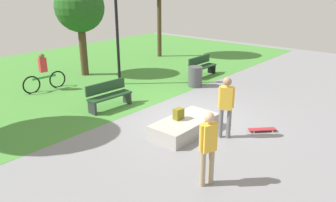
% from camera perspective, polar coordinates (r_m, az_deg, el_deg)
% --- Properties ---
extents(ground_plane, '(28.00, 28.00, 0.00)m').
position_cam_1_polar(ground_plane, '(10.61, 4.12, -3.00)').
color(ground_plane, gray).
extents(grass_lawn, '(26.60, 12.23, 0.01)m').
position_cam_1_polar(grass_lawn, '(16.28, -18.91, 4.08)').
color(grass_lawn, '#478C38').
rests_on(grass_lawn, ground_plane).
extents(concrete_ledge, '(2.11, 1.04, 0.41)m').
position_cam_1_polar(concrete_ledge, '(9.54, 2.91, -4.33)').
color(concrete_ledge, '#A8A59E').
rests_on(concrete_ledge, ground_plane).
extents(backpack_on_ledge, '(0.30, 0.23, 0.32)m').
position_cam_1_polar(backpack_on_ledge, '(9.44, 1.82, -2.21)').
color(backpack_on_ledge, olive).
rests_on(backpack_on_ledge, concrete_ledge).
extents(skater_performing_trick, '(0.33, 0.38, 1.74)m').
position_cam_1_polar(skater_performing_trick, '(9.07, 9.98, -0.34)').
color(skater_performing_trick, slate).
rests_on(skater_performing_trick, ground_plane).
extents(skater_watching, '(0.41, 0.30, 1.66)m').
position_cam_1_polar(skater_watching, '(6.90, 6.92, -7.30)').
color(skater_watching, tan).
rests_on(skater_watching, ground_plane).
extents(skateboard_by_ledge, '(0.71, 0.70, 0.08)m').
position_cam_1_polar(skateboard_by_ledge, '(10.04, 15.94, -4.73)').
color(skateboard_by_ledge, '#A5262D').
rests_on(skateboard_by_ledge, ground_plane).
extents(park_bench_center_lawn, '(1.63, 0.57, 0.91)m').
position_cam_1_polar(park_bench_center_lawn, '(11.48, -10.18, 1.07)').
color(park_bench_center_lawn, '#1E4223').
rests_on(park_bench_center_lawn, ground_plane).
extents(park_bench_far_right, '(1.60, 0.48, 0.91)m').
position_cam_1_polar(park_bench_far_right, '(15.39, 5.83, 6.03)').
color(park_bench_far_right, '#1E4223').
rests_on(park_bench_far_right, ground_plane).
extents(tree_slender_maple, '(2.19, 2.19, 4.18)m').
position_cam_1_polar(tree_slender_maple, '(15.66, -14.99, 15.20)').
color(tree_slender_maple, '#4C3823').
rests_on(tree_slender_maple, grass_lawn).
extents(lamp_post, '(0.28, 0.28, 4.62)m').
position_cam_1_polar(lamp_post, '(13.80, -8.87, 14.01)').
color(lamp_post, black).
rests_on(lamp_post, ground_plane).
extents(trash_bin, '(0.58, 0.58, 0.84)m').
position_cam_1_polar(trash_bin, '(13.81, 4.71, 4.21)').
color(trash_bin, '#4C4C51').
rests_on(trash_bin, ground_plane).
extents(cyclist_on_bicycle, '(1.82, 0.22, 1.52)m').
position_cam_1_polar(cyclist_on_bicycle, '(14.12, -20.60, 4.25)').
color(cyclist_on_bicycle, black).
rests_on(cyclist_on_bicycle, ground_plane).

